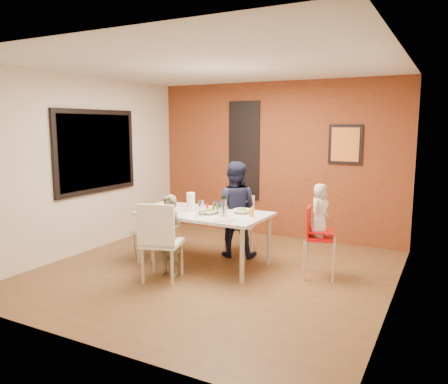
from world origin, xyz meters
The scene contains 35 objects.
ground centered at (0.00, 0.00, 0.00)m, with size 4.50×4.50×0.00m, color brown.
ceiling centered at (0.00, 0.00, 2.70)m, with size 4.50×4.50×0.02m, color silver.
wall_back centered at (0.00, 2.25, 1.35)m, with size 4.50×0.02×2.70m, color beige.
wall_front centered at (0.00, -2.25, 1.35)m, with size 4.50×0.02×2.70m, color beige.
wall_left centered at (-2.25, 0.00, 1.35)m, with size 0.02×4.50×2.70m, color beige.
wall_right centered at (2.25, 0.00, 1.35)m, with size 0.02×4.50×2.70m, color beige.
brick_accent_wall centered at (0.00, 2.23, 1.35)m, with size 4.50×0.02×2.70m, color maroon.
picture_window_frame centered at (-2.22, 0.20, 1.55)m, with size 0.05×1.70×1.30m, color black.
picture_window_pane centered at (-2.21, 0.20, 1.55)m, with size 0.02×1.55×1.15m, color black.
glassblock_strip centered at (-0.60, 2.21, 1.50)m, with size 0.55×0.03×1.70m, color #B3BBC3.
glassblock_surround centered at (-0.60, 2.21, 1.50)m, with size 0.60×0.03×1.76m, color black.
art_print_frame centered at (1.20, 2.21, 1.65)m, with size 0.54×0.03×0.64m, color black.
art_print_canvas centered at (1.20, 2.19, 1.65)m, with size 0.44×0.01×0.54m, color orange.
dining_table centered at (-0.29, 0.24, 0.68)m, with size 1.83×1.04×0.75m.
chair_near centered at (-0.41, -0.64, 0.57)m, with size 0.58×0.58×1.02m.
chair_far centered at (-0.10, 1.03, 0.49)m, with size 0.49×0.49×0.88m.
chair_left centered at (-1.10, 0.14, 0.47)m, with size 0.40×0.40×0.84m.
high_chair centered at (1.27, 0.47, 0.56)m, with size 0.46×0.46×0.93m.
child_near centered at (-0.44, -0.39, 0.54)m, with size 0.39×0.26×1.08m, color #5E5E43.
child_far centered at (-0.08, 0.79, 0.72)m, with size 0.70×0.54×1.43m, color #161932.
toddler centered at (1.29, 0.48, 0.89)m, with size 0.33×0.22×0.68m, color beige.
plate_near_left centered at (-0.75, -0.10, 0.76)m, with size 0.20×0.20×0.01m, color white.
plate_far_mid centered at (-0.31, 0.56, 0.76)m, with size 0.23×0.23×0.01m, color white.
plate_near_right centered at (0.22, -0.09, 0.76)m, with size 0.22×0.22×0.01m, color white.
plate_far_left centered at (-0.87, 0.54, 0.76)m, with size 0.24×0.24×0.01m, color white.
salad_bowl_a centered at (-0.17, 0.17, 0.78)m, with size 0.24×0.24×0.06m, color white.
salad_bowl_b centered at (0.22, 0.43, 0.78)m, with size 0.23×0.23×0.06m, color white.
wine_bottle centered at (-0.01, 0.30, 0.88)m, with size 0.07×0.07×0.25m, color black.
wine_glass_a centered at (-0.22, 0.06, 0.85)m, with size 0.07×0.07×0.21m, color white.
wine_glass_b centered at (0.07, 0.15, 0.86)m, with size 0.08×0.08×0.22m, color white.
paper_towel_roll centered at (-0.49, 0.22, 0.88)m, with size 0.12×0.12×0.26m, color white.
condiment_red centered at (-0.24, 0.26, 0.81)m, with size 0.03×0.03×0.12m, color red.
condiment_green centered at (-0.07, 0.24, 0.82)m, with size 0.04×0.04×0.14m, color #2E6A23.
condiment_brown centered at (-0.14, 0.25, 0.82)m, with size 0.04×0.04×0.15m, color brown.
sippy_cup centered at (0.42, 0.29, 0.81)m, with size 0.07×0.07×0.11m, color orange.
Camera 1 is at (2.76, -4.93, 1.97)m, focal length 35.00 mm.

